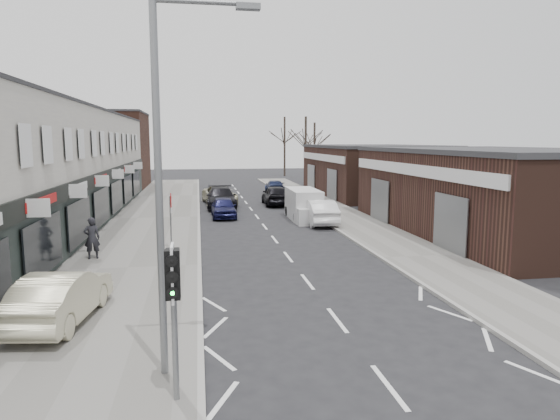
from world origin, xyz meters
name	(u,v)px	position (x,y,z in m)	size (l,w,h in m)	color
ground	(359,348)	(0.00, 0.00, 0.00)	(160.00, 160.00, 0.00)	black
pavement_left	(155,218)	(-6.75, 22.00, 0.06)	(5.50, 64.00, 0.12)	slate
pavement_right	(338,214)	(5.75, 22.00, 0.06)	(3.50, 64.00, 0.12)	slate
shop_terrace_left	(30,168)	(-13.50, 19.50, 3.55)	(8.00, 41.00, 7.10)	beige
brick_block_far	(108,151)	(-13.50, 45.00, 4.00)	(8.00, 10.00, 8.00)	#47281E
right_unit_near	(495,193)	(12.50, 14.00, 2.25)	(10.00, 18.00, 4.50)	#3B231B
right_unit_far	(373,171)	(12.50, 34.00, 2.25)	(10.00, 16.00, 4.50)	#3B231B
tree_far_a	(305,183)	(9.00, 48.00, 0.00)	(3.60, 3.60, 8.00)	#382D26
tree_far_b	(314,179)	(11.50, 54.00, 0.00)	(3.60, 3.60, 7.50)	#382D26
tree_far_c	(285,176)	(8.50, 60.00, 0.00)	(3.60, 3.60, 8.50)	#382D26
traffic_light	(173,286)	(-4.40, -2.02, 2.41)	(0.28, 0.60, 3.10)	slate
street_lamp	(167,167)	(-4.53, -0.80, 4.62)	(2.23, 0.22, 8.00)	slate
warning_sign	(171,205)	(-5.16, 12.00, 2.20)	(0.12, 0.80, 2.70)	slate
white_van	(304,205)	(2.92, 20.32, 0.94)	(1.84, 5.11, 1.99)	silver
sedan_on_pavement	(61,296)	(-7.75, 2.85, 0.85)	(1.54, 4.41, 1.45)	beige
pedestrian	(92,238)	(-8.44, 10.56, 1.02)	(0.66, 0.43, 1.81)	black
parked_car_left_a	(224,207)	(-2.25, 22.06, 0.68)	(1.61, 4.01, 1.36)	#13143C
parked_car_left_b	(221,198)	(-2.20, 26.84, 0.79)	(2.20, 5.42, 1.57)	black
parked_car_left_c	(220,195)	(-2.20, 29.31, 0.73)	(2.42, 5.24, 1.46)	#AFAA8C
parked_car_right_a	(320,212)	(3.50, 18.39, 0.76)	(1.61, 4.63, 1.53)	white
parked_car_right_b	(276,195)	(2.20, 27.90, 0.81)	(1.90, 4.73, 1.61)	black
parked_car_right_c	(275,187)	(3.50, 36.73, 0.64)	(1.80, 4.43, 1.29)	#121B3B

